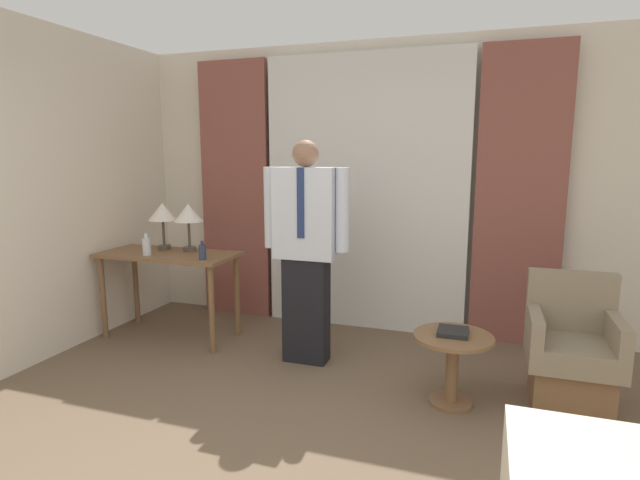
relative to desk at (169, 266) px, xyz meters
name	(u,v)px	position (x,y,z in m)	size (l,w,h in m)	color
wall_back	(368,187)	(1.61, 0.95, 0.68)	(10.00, 0.06, 2.70)	silver
curtain_sheer_center	(364,195)	(1.61, 0.82, 0.62)	(1.91, 0.06, 2.58)	white
curtain_drape_left	(235,191)	(0.25, 0.82, 0.62)	(0.73, 0.06, 2.58)	brown
curtain_drape_right	(520,199)	(2.97, 0.82, 0.62)	(0.73, 0.06, 2.58)	brown
desk	(169,266)	(0.00, 0.00, 0.00)	(1.24, 0.57, 0.79)	brown
table_lamp_left	(163,213)	(-0.14, 0.14, 0.46)	(0.26, 0.26, 0.44)	#4C4238
table_lamp_right	(188,215)	(0.14, 0.14, 0.46)	(0.26, 0.26, 0.44)	#4C4238
bottle_near_edge	(147,246)	(-0.11, -0.15, 0.20)	(0.07, 0.07, 0.20)	silver
bottle_by_lamp	(203,252)	(0.45, -0.16, 0.18)	(0.06, 0.06, 0.16)	#2D3851
person	(306,245)	(1.37, -0.12, 0.29)	(0.70, 0.23, 1.77)	black
armchair	(571,355)	(3.30, -0.22, -0.33)	(0.57, 0.55, 0.87)	brown
side_table	(452,357)	(2.54, -0.50, -0.34)	(0.53, 0.53, 0.48)	brown
book	(453,332)	(2.54, -0.47, -0.17)	(0.20, 0.21, 0.03)	black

